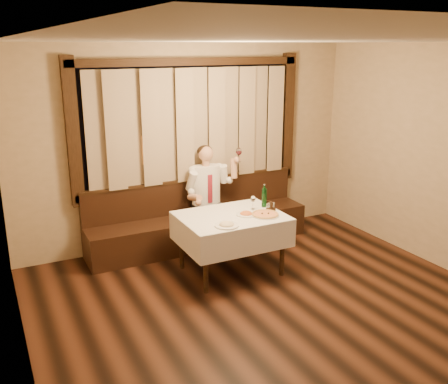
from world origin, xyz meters
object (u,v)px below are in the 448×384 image
pizza (265,214)px  pasta_red (246,212)px  banquette (198,224)px  green_bottle (264,197)px  cruet_caddy (271,207)px  dining_table (231,223)px  pasta_cream (227,223)px  seated_man (209,189)px

pizza → pasta_red: (-0.20, 0.12, 0.02)m
banquette → green_bottle: 1.21m
banquette → cruet_caddy: bearing=-64.0°
dining_table → pasta_cream: 0.42m
dining_table → cruet_caddy: cruet_caddy is taller
green_bottle → banquette: bearing=120.0°
pizza → cruet_caddy: 0.22m
green_bottle → cruet_caddy: (0.00, -0.17, -0.09)m
cruet_caddy → seated_man: size_ratio=0.08×
pasta_red → seated_man: 1.01m
banquette → dining_table: 1.08m
banquette → pasta_red: size_ratio=12.95×
pizza → banquette: bearing=106.5°
dining_table → seated_man: size_ratio=0.89×
pasta_red → dining_table: bearing=154.6°
cruet_caddy → banquette: bearing=120.8°
seated_man → dining_table: bearing=-97.9°
dining_table → green_bottle: 0.59m
pasta_cream → cruet_caddy: size_ratio=2.37×
banquette → pizza: size_ratio=9.21×
dining_table → seated_man: bearing=82.1°
pasta_cream → seated_man: (0.36, 1.26, 0.04)m
pasta_red → cruet_caddy: 0.36m
pasta_red → cruet_caddy: cruet_caddy is taller
pizza → dining_table: bearing=150.8°
pizza → green_bottle: green_bottle is taller
pizza → green_bottle: (0.17, 0.31, 0.11)m
dining_table → green_bottle: (0.53, 0.10, 0.23)m
green_bottle → pasta_cream: bearing=-150.5°
green_bottle → cruet_caddy: bearing=-90.0°
banquette → cruet_caddy: (0.53, -1.09, 0.49)m
seated_man → banquette: bearing=145.2°
banquette → pasta_cream: (-0.23, -1.35, 0.48)m
pasta_cream → cruet_caddy: (0.76, 0.26, 0.00)m
banquette → seated_man: (0.13, -0.09, 0.52)m
pizza → cruet_caddy: size_ratio=2.91×
seated_man → pizza: bearing=-78.4°
pasta_cream → seated_man: 1.31m
pasta_cream → cruet_caddy: 0.80m
pasta_cream → seated_man: bearing=74.2°
pasta_cream → banquette: bearing=80.4°
dining_table → pasta_red: pasta_red is taller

